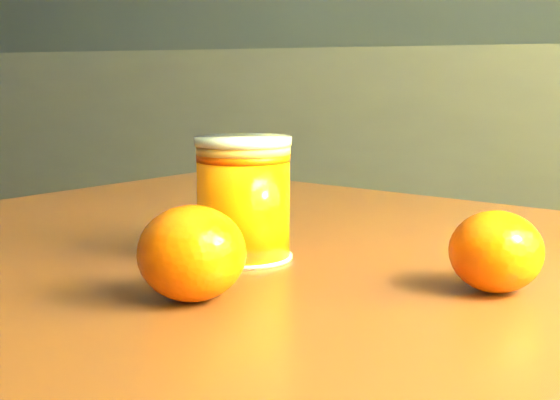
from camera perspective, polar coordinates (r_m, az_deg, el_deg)
The scene contains 4 objects.
kitchen_counter at distance 2.25m, azimuth -2.67°, elevation -0.79°, with size 3.15×0.60×0.90m, color #505056.
juice_glass at distance 0.57m, azimuth -2.69°, elevation 0.08°, with size 0.07×0.07×0.09m.
orange_front at distance 0.47m, azimuth -6.47°, elevation -3.88°, with size 0.07×0.07×0.06m, color #F55C04.
orange_back at distance 0.50m, azimuth 15.53°, elevation -3.65°, with size 0.06×0.06×0.05m, color #F55C04.
Camera 1 is at (1.18, -0.43, 0.85)m, focal length 50.00 mm.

